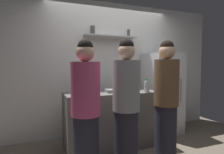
{
  "coord_description": "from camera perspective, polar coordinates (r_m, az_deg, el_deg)",
  "views": [
    {
      "loc": [
        -1.38,
        -2.41,
        1.36
      ],
      "look_at": [
        -0.23,
        0.54,
        1.17
      ],
      "focal_mm": 30.76,
      "sensor_mm": 36.0,
      "label": 1
    }
  ],
  "objects": [
    {
      "name": "back_wall_assembly",
      "position": [
        3.91,
        -0.71,
        2.66
      ],
      "size": [
        4.8,
        0.32,
        2.6
      ],
      "color": "white",
      "rests_on": "ground"
    },
    {
      "name": "refrigerator",
      "position": [
        4.08,
        14.71,
        -4.53
      ],
      "size": [
        0.64,
        0.69,
        1.6
      ],
      "color": "white",
      "rests_on": "ground"
    },
    {
      "name": "counter",
      "position": [
        3.3,
        -0.0,
        -12.39
      ],
      "size": [
        1.56,
        0.62,
        0.92
      ],
      "primitive_type": "cube",
      "color": "#66605B",
      "rests_on": "ground"
    },
    {
      "name": "baking_pan",
      "position": [
        3.2,
        0.91,
        -4.02
      ],
      "size": [
        0.34,
        0.24,
        0.05
      ],
      "primitive_type": "cube",
      "color": "gray",
      "rests_on": "counter"
    },
    {
      "name": "utensil_holder",
      "position": [
        3.05,
        -11.64,
        -3.81
      ],
      "size": [
        0.09,
        0.09,
        0.21
      ],
      "color": "#B2B2B7",
      "rests_on": "counter"
    },
    {
      "name": "wine_bottle_pale_glass",
      "position": [
        2.81,
        -6.35,
        -2.99
      ],
      "size": [
        0.07,
        0.07,
        0.34
      ],
      "color": "#B2BFB2",
      "rests_on": "counter"
    },
    {
      "name": "wine_bottle_dark_glass",
      "position": [
        3.32,
        5.53,
        -2.12
      ],
      "size": [
        0.08,
        0.08,
        0.33
      ],
      "color": "black",
      "rests_on": "counter"
    },
    {
      "name": "water_bottle_plastic",
      "position": [
        3.21,
        10.3,
        -2.74
      ],
      "size": [
        0.09,
        0.09,
        0.22
      ],
      "color": "silver",
      "rests_on": "counter"
    },
    {
      "name": "person_grey_hoodie",
      "position": [
        2.44,
        4.21,
        -8.93
      ],
      "size": [
        0.34,
        0.34,
        1.69
      ],
      "rotation": [
        0.0,
        0.0,
        3.24
      ],
      "color": "#262633",
      "rests_on": "ground"
    },
    {
      "name": "person_brown_jacket",
      "position": [
        2.79,
        15.76,
        -7.21
      ],
      "size": [
        0.34,
        0.34,
        1.71
      ],
      "rotation": [
        0.0,
        0.0,
        3.62
      ],
      "color": "#262633",
      "rests_on": "ground"
    },
    {
      "name": "person_pink_top",
      "position": [
        2.28,
        -7.8,
        -10.25
      ],
      "size": [
        0.34,
        0.34,
        1.66
      ],
      "rotation": [
        0.0,
        0.0,
        5.04
      ],
      "color": "#262633",
      "rests_on": "ground"
    }
  ]
}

